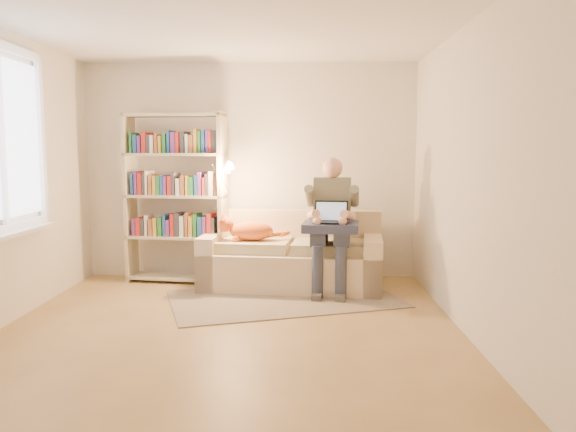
{
  "coord_description": "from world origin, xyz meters",
  "views": [
    {
      "loc": [
        0.61,
        -4.6,
        1.53
      ],
      "look_at": [
        0.48,
        1.0,
        0.89
      ],
      "focal_mm": 35.0,
      "sensor_mm": 36.0,
      "label": 1
    }
  ],
  "objects_px": {
    "sofa": "(292,260)",
    "laptop": "(332,217)",
    "person": "(331,217)",
    "cat": "(248,230)",
    "bookshelf": "(176,189)"
  },
  "relations": [
    {
      "from": "sofa",
      "to": "laptop",
      "type": "xyz_separation_m",
      "value": [
        0.42,
        -0.34,
        0.53
      ]
    },
    {
      "from": "sofa",
      "to": "person",
      "type": "xyz_separation_m",
      "value": [
        0.43,
        -0.2,
        0.51
      ]
    },
    {
      "from": "person",
      "to": "laptop",
      "type": "relative_size",
      "value": 3.81
    },
    {
      "from": "laptop",
      "to": "sofa",
      "type": "bearing_deg",
      "value": 148.02
    },
    {
      "from": "person",
      "to": "cat",
      "type": "xyz_separation_m",
      "value": [
        -0.93,
        0.13,
        -0.16
      ]
    },
    {
      "from": "person",
      "to": "laptop",
      "type": "bearing_deg",
      "value": -86.39
    },
    {
      "from": "person",
      "to": "bookshelf",
      "type": "bearing_deg",
      "value": 173.49
    },
    {
      "from": "sofa",
      "to": "cat",
      "type": "xyz_separation_m",
      "value": [
        -0.5,
        -0.07,
        0.35
      ]
    },
    {
      "from": "sofa",
      "to": "cat",
      "type": "distance_m",
      "value": 0.62
    },
    {
      "from": "person",
      "to": "cat",
      "type": "distance_m",
      "value": 0.95
    },
    {
      "from": "sofa",
      "to": "laptop",
      "type": "bearing_deg",
      "value": -31.98
    },
    {
      "from": "cat",
      "to": "bookshelf",
      "type": "xyz_separation_m",
      "value": [
        -0.86,
        0.28,
        0.44
      ]
    },
    {
      "from": "cat",
      "to": "laptop",
      "type": "height_order",
      "value": "laptop"
    },
    {
      "from": "sofa",
      "to": "cat",
      "type": "height_order",
      "value": "sofa"
    },
    {
      "from": "bookshelf",
      "to": "laptop",
      "type": "bearing_deg",
      "value": -8.68
    }
  ]
}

